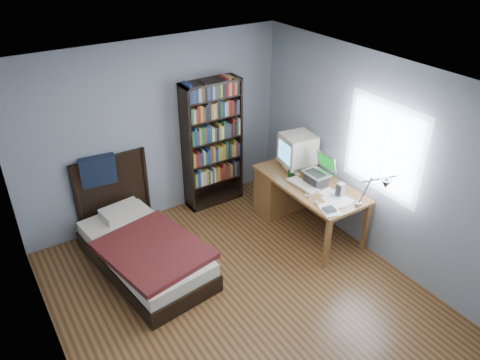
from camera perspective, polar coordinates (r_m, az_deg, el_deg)
The scene contains 14 objects.
room at distance 4.74m, azimuth 0.18°, elevation -2.90°, with size 4.20×4.24×2.50m.
desk at distance 6.66m, azimuth 5.84°, elevation -0.98°, with size 0.75×1.61×0.73m.
crt_monitor at distance 6.41m, azimuth 6.92°, elevation 3.73°, with size 0.49×0.46×0.51m.
laptop at distance 6.14m, azimuth 9.42°, elevation 0.46°, with size 0.32×0.33×0.40m.
desk_lamp at distance 5.29m, azimuth 16.89°, elevation -0.67°, with size 0.24×0.54×0.64m.
keyboard at distance 6.11m, azimuth 7.68°, elevation -0.61°, with size 0.18×0.45×0.03m, color beige.
speaker at distance 5.95m, azimuth 12.16°, elevation -1.15°, with size 0.09×0.09×0.17m, color gray.
soda_can at distance 6.30m, azimuth 6.16°, elevation 0.93°, with size 0.07×0.07×0.12m, color #073509.
mouse at distance 6.35m, azimuth 6.95°, elevation 0.76°, with size 0.07×0.12×0.04m, color silver.
phone_silver at distance 5.89m, azimuth 8.25°, elevation -1.96°, with size 0.05×0.09×0.02m, color silver.
phone_grey at distance 5.77m, azimuth 9.35°, elevation -2.82°, with size 0.04×0.08×0.02m, color gray.
external_drive at distance 5.66m, azimuth 10.87°, elevation -3.61°, with size 0.13×0.13×0.03m, color gray.
bookshelf at distance 6.69m, azimuth -3.38°, elevation 4.38°, with size 0.85×0.30×1.88m.
bed at distance 5.91m, azimuth -11.93°, elevation -7.93°, with size 1.23×2.08×1.16m.
Camera 1 is at (-2.13, -3.35, 3.82)m, focal length 35.00 mm.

